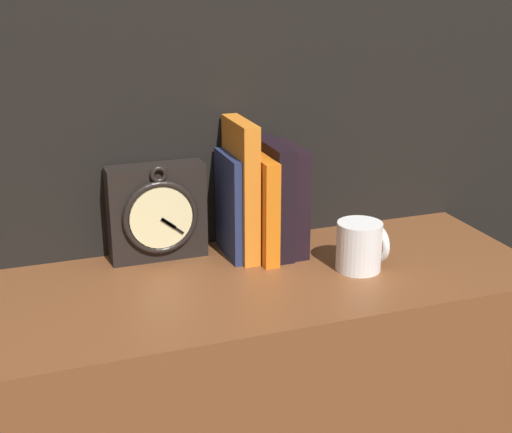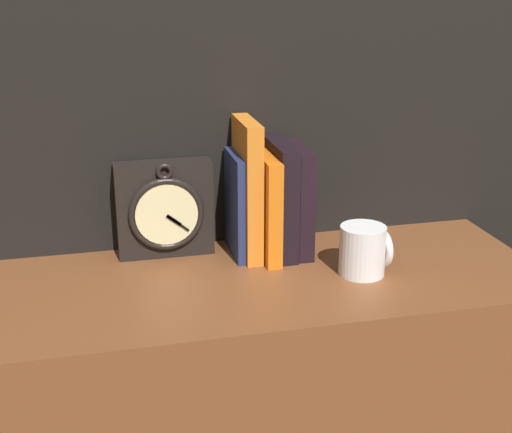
% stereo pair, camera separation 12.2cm
% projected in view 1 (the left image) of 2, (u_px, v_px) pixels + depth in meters
% --- Properties ---
extents(wall_back, '(6.00, 0.05, 2.60)m').
position_uv_depth(wall_back, '(216.00, 26.00, 1.31)').
color(wall_back, black).
rests_on(wall_back, ground_plane).
extents(clock, '(0.18, 0.07, 0.19)m').
position_uv_depth(clock, '(157.00, 213.00, 1.32)').
color(clock, black).
rests_on(clock, bookshelf).
extents(book_slot0_navy, '(0.02, 0.12, 0.20)m').
position_uv_depth(book_slot0_navy, '(228.00, 206.00, 1.33)').
color(book_slot0_navy, navy).
rests_on(book_slot0_navy, bookshelf).
extents(book_slot1_orange, '(0.03, 0.13, 0.26)m').
position_uv_depth(book_slot1_orange, '(241.00, 189.00, 1.32)').
color(book_slot1_orange, orange).
rests_on(book_slot1_orange, bookshelf).
extents(book_slot2_orange, '(0.03, 0.16, 0.20)m').
position_uv_depth(book_slot2_orange, '(259.00, 205.00, 1.33)').
color(book_slot2_orange, orange).
rests_on(book_slot2_orange, bookshelf).
extents(book_slot3_black, '(0.03, 0.14, 0.21)m').
position_uv_depth(book_slot3_black, '(273.00, 198.00, 1.35)').
color(book_slot3_black, black).
rests_on(book_slot3_black, bookshelf).
extents(book_slot4_black, '(0.03, 0.14, 0.21)m').
position_uv_depth(book_slot4_black, '(289.00, 198.00, 1.36)').
color(book_slot4_black, black).
rests_on(book_slot4_black, bookshelf).
extents(mug, '(0.09, 0.08, 0.09)m').
position_uv_depth(mug, '(361.00, 246.00, 1.28)').
color(mug, white).
rests_on(mug, bookshelf).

